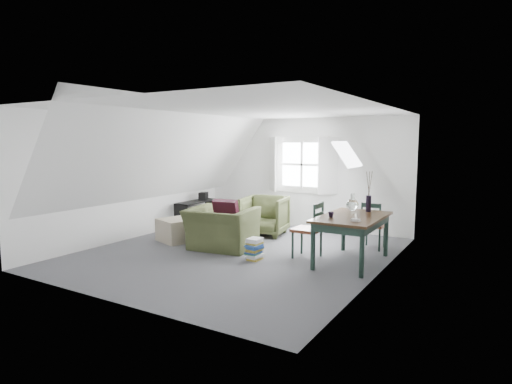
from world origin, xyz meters
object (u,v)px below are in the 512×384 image
Objects in this scene: ottoman at (178,230)px; armchair_far at (264,235)px; armchair_near at (222,249)px; magazine_stack at (254,249)px; dining_chair_far at (373,225)px; dining_table at (352,222)px; media_shelf at (196,215)px; dining_chair_near at (309,229)px.

armchair_far is at bearing 49.02° from ottoman.
armchair_near is at bearing -3.45° from ottoman.
dining_chair_far is at bearing 49.74° from magazine_stack.
dining_chair_far is at bearing 88.93° from dining_table.
magazine_stack is at bearing 152.29° from armchair_near.
dining_table reaches higher than armchair_far.
armchair_far reaches higher than magazine_stack.
media_shelf reaches higher than armchair_near.
media_shelf is (-0.62, 1.33, 0.05)m from ottoman.
ottoman is 0.77× the size of dining_chair_far.
magazine_stack is at bearing -10.91° from ottoman.
magazine_stack is (-1.49, -1.76, -0.27)m from dining_chair_far.
ottoman is at bearing -142.21° from armchair_far.
armchair_near is at bearing 43.60° from dining_chair_far.
media_shelf is (-4.12, -0.03, -0.19)m from dining_chair_far.
armchair_far is at bearing 2.80° from media_shelf.
dining_table is 4.28× the size of magazine_stack.
armchair_far is 0.78× the size of media_shelf.
magazine_stack is (-1.45, -0.67, -0.49)m from dining_table.
dining_table is at bearing 24.88° from magazine_stack.
ottoman is 0.43× the size of dining_table.
armchair_near is at bearing -104.47° from armchair_far.
dining_table is 1.78× the size of dining_chair_far.
magazine_stack is at bearing -73.19° from dining_chair_near.
dining_chair_far is 2.40× the size of magazine_stack.
dining_chair_near is at bearing 4.09° from ottoman.
armchair_far is 1.84m from ottoman.
dining_table is 4.24m from media_shelf.
ottoman is (-1.20, -1.38, 0.22)m from armchair_far.
ottoman is 3.51m from dining_table.
dining_table is (2.27, -1.10, 0.67)m from armchair_far.
magazine_stack is (2.02, -0.39, -0.04)m from ottoman.
armchair_near is 0.97m from magazine_stack.
dining_chair_far is at bearing 21.33° from ottoman.
media_shelf is at bearing 13.05° from dining_chair_far.
dining_chair_far reaches higher than magazine_stack.
ottoman is 0.58× the size of media_shelf.
armchair_far is at bearing -101.28° from armchair_near.
armchair_far is 0.59× the size of dining_table.
magazine_stack is (2.64, -1.72, -0.09)m from media_shelf.
armchair_far is at bearing 114.82° from magazine_stack.
armchair_near is 1.34× the size of dining_chair_far.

